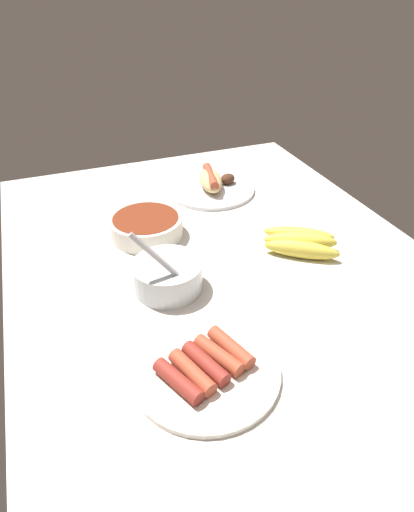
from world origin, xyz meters
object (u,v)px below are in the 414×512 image
object	(u,v)px
plate_hotdog_assembled	(211,185)
bowl_coleslaw	(167,275)
banana_bunch	(300,242)
plate_sausages	(206,368)
bowl_chili	(146,226)

from	to	relation	value
plate_hotdog_assembled	bowl_coleslaw	size ratio (longest dim) A/B	1.61
plate_hotdog_assembled	banana_bunch	bearing A→B (deg)	12.44
plate_sausages	plate_hotdog_assembled	bearing A→B (deg)	157.58
plate_hotdog_assembled	banana_bunch	xyz separation A→B (cm)	(34.91, 7.70, 0.12)
plate_hotdog_assembled	banana_bunch	world-z (taller)	plate_hotdog_assembled
bowl_chili	banana_bunch	bearing A→B (deg)	59.50
bowl_coleslaw	plate_sausages	bearing A→B (deg)	-2.12
bowl_coleslaw	bowl_chili	xyz separation A→B (cm)	(-20.88, 1.23, -0.59)
bowl_chili	bowl_coleslaw	bearing A→B (deg)	-3.37
plate_hotdog_assembled	bowl_chili	world-z (taller)	plate_hotdog_assembled
plate_sausages	bowl_chili	size ratio (longest dim) A/B	1.41
bowl_coleslaw	banana_bunch	bearing A→B (deg)	94.93
bowl_chili	banana_bunch	world-z (taller)	bowl_chili
plate_hotdog_assembled	bowl_chili	bearing A→B (deg)	-53.94
plate_hotdog_assembled	bowl_coleslaw	bearing A→B (deg)	-32.82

